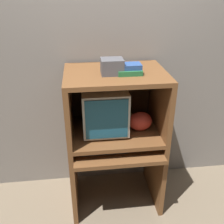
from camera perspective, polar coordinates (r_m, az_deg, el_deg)
name	(u,v)px	position (r m, az deg, el deg)	size (l,w,h in m)	color
ground_plane	(119,220)	(2.58, 1.55, -22.40)	(12.00, 12.00, 0.00)	#756651
wall_back	(110,60)	(2.44, -0.42, 11.21)	(6.00, 0.06, 2.60)	gray
desk_base	(115,165)	(2.48, 0.76, -11.36)	(0.82, 0.67, 0.68)	brown
desk_monitor_shelf	(115,132)	(2.32, 0.67, -4.39)	(0.82, 0.60, 0.10)	brown
hutch_upper	(115,92)	(2.18, 0.62, 4.47)	(0.82, 0.60, 0.53)	brown
crt_monitor	(104,108)	(2.23, -1.72, 0.86)	(0.37, 0.44, 0.39)	beige
keyboard	(104,149)	(2.22, -1.72, -7.97)	(0.39, 0.15, 0.03)	#2D2D30
mouse	(134,145)	(2.26, 4.87, -7.15)	(0.07, 0.05, 0.03)	#28282B
snack_bag	(140,121)	(2.28, 6.16, -2.03)	(0.20, 0.15, 0.17)	#BC382D
book_stack	(129,69)	(2.05, 3.75, 9.32)	(0.19, 0.16, 0.08)	#236638
storage_box	(112,66)	(2.03, 0.00, 9.88)	(0.17, 0.14, 0.12)	#4C4C51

